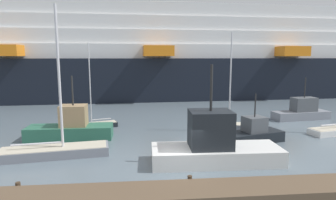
# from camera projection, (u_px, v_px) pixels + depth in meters

# --- Properties ---
(ground_plane) EXTENTS (600.00, 600.00, 0.00)m
(ground_plane) POSITION_uv_depth(u_px,v_px,m) (184.00, 173.00, 16.91)
(ground_plane) COLOR slate
(dock_pier) EXTENTS (21.39, 2.30, 0.74)m
(dock_pier) POSITION_uv_depth(u_px,v_px,m) (194.00, 194.00, 13.66)
(dock_pier) COLOR brown
(dock_pier) RESTS_ON ground_plane
(sailboat_1) EXTENTS (5.57, 2.49, 9.00)m
(sailboat_1) POSITION_uv_depth(u_px,v_px,m) (224.00, 126.00, 26.50)
(sailboat_1) COLOR gray
(sailboat_1) RESTS_ON ground_plane
(sailboat_2) EXTENTS (7.53, 2.99, 10.25)m
(sailboat_2) POSITION_uv_depth(u_px,v_px,m) (54.00, 149.00, 19.66)
(sailboat_2) COLOR gray
(sailboat_2) RESTS_ON ground_plane
(sailboat_3) EXTENTS (4.35, 2.44, 8.16)m
(sailboat_3) POSITION_uv_depth(u_px,v_px,m) (95.00, 124.00, 27.62)
(sailboat_3) COLOR black
(sailboat_3) RESTS_ON ground_plane
(fishing_boat_0) EXTENTS (6.49, 2.63, 4.63)m
(fishing_boat_0) POSITION_uv_depth(u_px,v_px,m) (302.00, 111.00, 31.37)
(fishing_boat_0) COLOR gray
(fishing_boat_0) RESTS_ON ground_plane
(fishing_boat_1) EXTENTS (8.40, 2.98, 6.38)m
(fishing_boat_1) POSITION_uv_depth(u_px,v_px,m) (214.00, 146.00, 18.38)
(fishing_boat_1) COLOR white
(fishing_boat_1) RESTS_ON ground_plane
(fishing_boat_2) EXTENTS (7.02, 2.28, 5.30)m
(fishing_boat_2) POSITION_uv_depth(u_px,v_px,m) (71.00, 128.00, 23.92)
(fishing_boat_2) COLOR #2D6B51
(fishing_boat_2) RESTS_ON ground_plane
(fishing_boat_3) EXTENTS (5.58, 3.24, 3.93)m
(fishing_boat_3) POSITION_uv_depth(u_px,v_px,m) (252.00, 134.00, 22.93)
(fishing_boat_3) COLOR black
(fishing_boat_3) RESTS_ON ground_plane
(cruise_ship) EXTENTS (120.98, 23.39, 21.29)m
(cruise_ship) POSITION_uv_depth(u_px,v_px,m) (210.00, 57.00, 51.64)
(cruise_ship) COLOR black
(cruise_ship) RESTS_ON ground_plane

